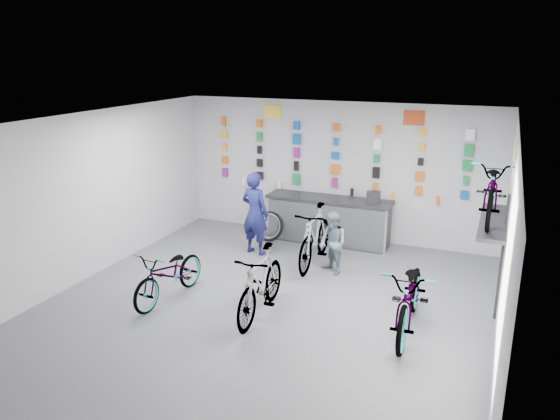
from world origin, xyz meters
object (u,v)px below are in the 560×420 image
at_px(bike_left, 170,274).
at_px(customer, 333,243).
at_px(counter, 328,221).
at_px(bike_service, 315,236).
at_px(bike_center, 261,283).
at_px(bike_right, 411,297).
at_px(clerk, 255,213).

distance_m(bike_left, customer, 3.03).
bearing_deg(counter, bike_left, -113.02).
height_order(bike_service, customer, customer).
distance_m(bike_center, bike_right, 2.27).
bearing_deg(bike_right, clerk, 146.96).
relative_size(bike_right, bike_service, 1.09).
relative_size(counter, bike_left, 1.55).
height_order(bike_right, bike_service, bike_service).
distance_m(counter, customer, 1.71).
height_order(bike_center, clerk, clerk).
bearing_deg(clerk, customer, 178.78).
bearing_deg(bike_left, bike_right, 11.28).
height_order(counter, bike_service, bike_service).
xyz_separation_m(counter, bike_right, (2.31, -3.28, 0.07)).
bearing_deg(clerk, counter, -123.00).
bearing_deg(bike_service, customer, -32.95).
bearing_deg(counter, clerk, -134.81).
xyz_separation_m(bike_service, clerk, (-1.34, 0.15, 0.27)).
xyz_separation_m(bike_center, clerk, (-1.25, 2.48, 0.30)).
xyz_separation_m(bike_left, bike_service, (1.73, 2.38, 0.13)).
height_order(bike_center, bike_service, bike_service).
bearing_deg(bike_right, counter, 122.93).
distance_m(bike_left, bike_service, 2.94).
distance_m(counter, bike_service, 1.35).
xyz_separation_m(clerk, customer, (1.77, -0.41, -0.26)).
relative_size(bike_center, customer, 1.55).
xyz_separation_m(bike_center, bike_service, (0.09, 2.34, 0.03)).
relative_size(bike_left, customer, 1.47).
relative_size(bike_service, clerk, 1.13).
distance_m(bike_right, clerk, 4.08).
bearing_deg(bike_left, customer, 49.12).
xyz_separation_m(counter, bike_center, (0.07, -3.68, 0.07)).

